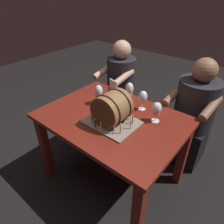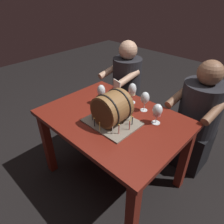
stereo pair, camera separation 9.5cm
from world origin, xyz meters
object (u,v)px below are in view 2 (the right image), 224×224
at_px(dining_table, 113,128).
at_px(barrel_cake, 112,109).
at_px(wine_glass_white, 132,90).
at_px(wine_glass_empty, 145,98).
at_px(person_seated_left, 126,93).
at_px(wine_glass_rose, 157,111).
at_px(person_seated_right, 197,121).
at_px(wine_glass_amber, 101,92).
at_px(menu_card, 117,88).

xyz_separation_m(dining_table, barrel_cake, (0.05, -0.07, 0.24)).
height_order(wine_glass_white, wine_glass_empty, wine_glass_white).
relative_size(wine_glass_white, wine_glass_empty, 1.09).
bearing_deg(barrel_cake, dining_table, 127.58).
bearing_deg(person_seated_left, dining_table, -57.48).
bearing_deg(wine_glass_rose, wine_glass_empty, 154.29).
height_order(dining_table, wine_glass_empty, wine_glass_empty).
bearing_deg(person_seated_right, wine_glass_rose, -104.95).
relative_size(barrel_cake, wine_glass_rose, 2.36).
relative_size(wine_glass_amber, menu_card, 1.15).
bearing_deg(wine_glass_white, barrel_cake, -75.90).
bearing_deg(person_seated_left, wine_glass_white, -45.19).
bearing_deg(person_seated_left, menu_card, -61.84).
distance_m(dining_table, menu_card, 0.42).
bearing_deg(barrel_cake, menu_card, 127.84).
relative_size(barrel_cake, person_seated_right, 0.35).
distance_m(dining_table, wine_glass_white, 0.38).
distance_m(wine_glass_amber, menu_card, 0.21).
height_order(wine_glass_empty, menu_card, wine_glass_empty).
height_order(person_seated_left, person_seated_right, person_seated_left).
xyz_separation_m(barrel_cake, menu_card, (-0.28, 0.36, -0.04)).
relative_size(wine_glass_white, menu_card, 1.20).
height_order(wine_glass_white, menu_card, wine_glass_white).
relative_size(barrel_cake, wine_glass_white, 2.09).
bearing_deg(person_seated_right, wine_glass_amber, -137.66).
xyz_separation_m(dining_table, menu_card, (-0.23, 0.29, 0.20)).
bearing_deg(dining_table, wine_glass_empty, 64.05).
xyz_separation_m(dining_table, person_seated_left, (-0.44, 0.69, -0.08)).
relative_size(wine_glass_empty, menu_card, 1.10).
bearing_deg(barrel_cake, person_seated_left, 122.99).
bearing_deg(wine_glass_empty, wine_glass_rose, -25.71).
relative_size(barrel_cake, wine_glass_empty, 2.28).
bearing_deg(wine_glass_amber, wine_glass_rose, 8.92).
bearing_deg(person_seated_right, wine_glass_empty, -125.87).
bearing_deg(wine_glass_rose, wine_glass_amber, -171.08).
bearing_deg(wine_glass_empty, dining_table, -115.95).
bearing_deg(person_seated_right, wine_glass_white, -139.59).
distance_m(dining_table, wine_glass_amber, 0.34).
height_order(barrel_cake, person_seated_right, person_seated_right).
xyz_separation_m(dining_table, wine_glass_amber, (-0.23, 0.09, 0.24)).
relative_size(barrel_cake, menu_card, 2.50).
bearing_deg(person_seated_left, wine_glass_amber, -70.38).
relative_size(wine_glass_white, wine_glass_amber, 1.04).
height_order(wine_glass_white, person_seated_right, person_seated_right).
distance_m(wine_glass_empty, wine_glass_rose, 0.20).
bearing_deg(wine_glass_empty, person_seated_right, 54.13).
distance_m(dining_table, barrel_cake, 0.26).
xyz_separation_m(barrel_cake, wine_glass_rose, (0.25, 0.24, -0.01)).
distance_m(wine_glass_empty, person_seated_left, 0.79).
distance_m(menu_card, person_seated_right, 0.82).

